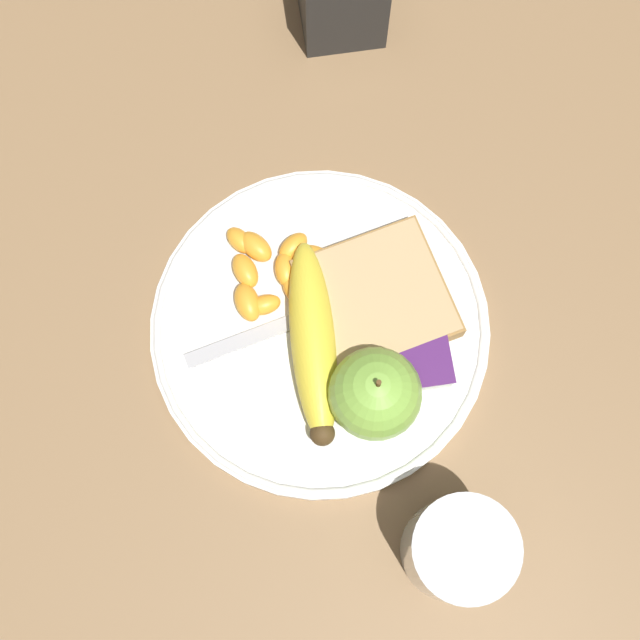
# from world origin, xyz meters

# --- Properties ---
(ground_plane) EXTENTS (3.00, 3.00, 0.00)m
(ground_plane) POSITION_xyz_m (0.00, 0.00, 0.00)
(ground_plane) COLOR olive
(plate) EXTENTS (0.27, 0.27, 0.01)m
(plate) POSITION_xyz_m (0.00, 0.00, 0.01)
(plate) COLOR white
(plate) RESTS_ON ground_plane
(juice_glass) EXTENTS (0.07, 0.07, 0.09)m
(juice_glass) POSITION_xyz_m (0.07, -0.18, 0.04)
(juice_glass) COLOR silver
(juice_glass) RESTS_ON ground_plane
(apple) EXTENTS (0.07, 0.07, 0.08)m
(apple) POSITION_xyz_m (0.03, -0.07, 0.05)
(apple) COLOR #84BC47
(apple) RESTS_ON plate
(banana) EXTENTS (0.04, 0.16, 0.04)m
(banana) POSITION_xyz_m (-0.01, -0.02, 0.03)
(banana) COLOR yellow
(banana) RESTS_ON plate
(bread_slice) EXTENTS (0.13, 0.12, 0.02)m
(bread_slice) POSITION_xyz_m (0.05, 0.01, 0.02)
(bread_slice) COLOR olive
(bread_slice) RESTS_ON plate
(fork) EXTENTS (0.17, 0.06, 0.00)m
(fork) POSITION_xyz_m (-0.01, 0.01, 0.01)
(fork) COLOR #B2B2B7
(fork) RESTS_ON plate
(jam_packet) EXTENTS (0.05, 0.04, 0.02)m
(jam_packet) POSITION_xyz_m (0.07, -0.05, 0.02)
(jam_packet) COLOR silver
(jam_packet) RESTS_ON plate
(orange_segment_0) EXTENTS (0.03, 0.03, 0.02)m
(orange_segment_0) POSITION_xyz_m (-0.05, 0.05, 0.02)
(orange_segment_0) COLOR #F9A32D
(orange_segment_0) RESTS_ON plate
(orange_segment_1) EXTENTS (0.03, 0.02, 0.01)m
(orange_segment_1) POSITION_xyz_m (-0.04, 0.02, 0.02)
(orange_segment_1) COLOR #F9A32D
(orange_segment_1) RESTS_ON plate
(orange_segment_2) EXTENTS (0.03, 0.04, 0.02)m
(orange_segment_2) POSITION_xyz_m (-0.05, 0.03, 0.02)
(orange_segment_2) COLOR #F9A32D
(orange_segment_2) RESTS_ON plate
(orange_segment_3) EXTENTS (0.03, 0.03, 0.02)m
(orange_segment_3) POSITION_xyz_m (-0.01, 0.07, 0.02)
(orange_segment_3) COLOR #F9A32D
(orange_segment_3) RESTS_ON plate
(orange_segment_4) EXTENTS (0.02, 0.03, 0.01)m
(orange_segment_4) POSITION_xyz_m (-0.02, 0.03, 0.02)
(orange_segment_4) COLOR #F9A32D
(orange_segment_4) RESTS_ON plate
(orange_segment_5) EXTENTS (0.03, 0.04, 0.02)m
(orange_segment_5) POSITION_xyz_m (-0.04, 0.07, 0.02)
(orange_segment_5) COLOR #F9A32D
(orange_segment_5) RESTS_ON plate
(orange_segment_6) EXTENTS (0.03, 0.03, 0.01)m
(orange_segment_6) POSITION_xyz_m (-0.05, 0.08, 0.02)
(orange_segment_6) COLOR #F9A32D
(orange_segment_6) RESTS_ON plate
(orange_segment_7) EXTENTS (0.02, 0.03, 0.02)m
(orange_segment_7) POSITION_xyz_m (-0.02, 0.05, 0.02)
(orange_segment_7) COLOR #F9A32D
(orange_segment_7) RESTS_ON plate
(orange_segment_8) EXTENTS (0.04, 0.03, 0.02)m
(orange_segment_8) POSITION_xyz_m (-0.00, 0.06, 0.02)
(orange_segment_8) COLOR #F9A32D
(orange_segment_8) RESTS_ON plate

